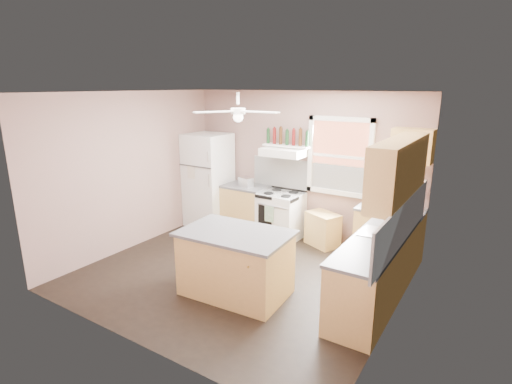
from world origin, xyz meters
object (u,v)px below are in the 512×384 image
Objects in this scene: refrigerator at (208,180)px; stove at (281,215)px; toaster at (246,182)px; cart at (323,230)px; island at (236,264)px.

stove is (1.61, 0.13, -0.50)m from refrigerator.
stove is at bearing 4.58° from refrigerator.
toaster reaches higher than cart.
cart is (0.83, 0.06, -0.14)m from stove.
stove reaches higher than cart.
cart is at bearing 7.12° from stove.
refrigerator is 1.35× the size of island.
refrigerator reaches higher than toaster.
refrigerator is 2.98m from island.
toaster is 0.20× the size of island.
stove and island have the same top height.
refrigerator is 1.69m from stove.
refrigerator is at bearing -172.43° from stove.
cart is 0.41× the size of island.
toaster reaches higher than stove.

